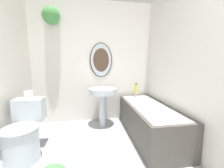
{
  "coord_description": "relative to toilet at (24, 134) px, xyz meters",
  "views": [
    {
      "loc": [
        -0.08,
        -0.23,
        1.18
      ],
      "look_at": [
        0.22,
        1.61,
        0.91
      ],
      "focal_mm": 22.0,
      "sensor_mm": 36.0,
      "label": 1
    }
  ],
  "objects": [
    {
      "name": "toilet_paper_roll",
      "position": [
        0.0,
        0.22,
        0.45
      ],
      "size": [
        0.11,
        0.11,
        0.1
      ],
      "color": "white",
      "rests_on": "toilet"
    },
    {
      "name": "shampoo_bottle",
      "position": [
        1.76,
        0.85,
        0.38
      ],
      "size": [
        0.06,
        0.06,
        0.21
      ],
      "color": "gold",
      "rests_on": "bathtub"
    },
    {
      "name": "wall_back",
      "position": [
        0.87,
        1.07,
        0.95
      ],
      "size": [
        2.5,
        0.3,
        2.4
      ],
      "color": "silver",
      "rests_on": "ground_plane"
    },
    {
      "name": "toilet",
      "position": [
        0.0,
        0.0,
        0.0
      ],
      "size": [
        0.42,
        0.62,
        0.71
      ],
      "color": "silver",
      "rests_on": "ground_plane"
    },
    {
      "name": "wall_right",
      "position": [
        2.13,
        -0.25,
        0.89
      ],
      "size": [
        0.06,
        2.72,
        2.4
      ],
      "color": "silver",
      "rests_on": "ground_plane"
    },
    {
      "name": "bathtub",
      "position": [
        1.77,
        0.25,
        -0.04
      ],
      "size": [
        0.62,
        1.51,
        0.59
      ],
      "color": "#4C4742",
      "rests_on": "ground_plane"
    },
    {
      "name": "pedestal_sink",
      "position": [
        1.07,
        0.76,
        0.26
      ],
      "size": [
        0.52,
        0.52,
        0.83
      ],
      "color": "silver",
      "rests_on": "ground_plane"
    }
  ]
}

